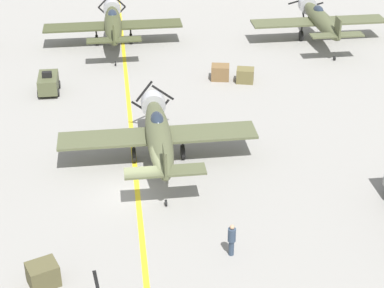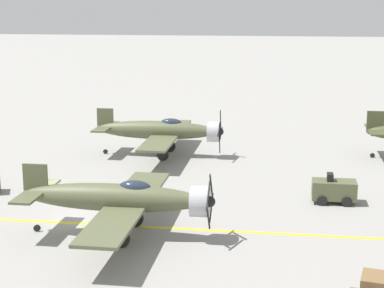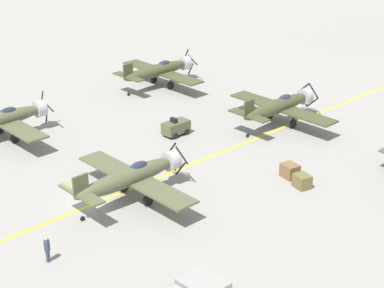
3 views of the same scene
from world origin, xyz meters
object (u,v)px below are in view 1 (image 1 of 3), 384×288
airplane_mid_center (158,134)px  ground_crew_walking (232,239)px  airplane_far_right (320,19)px  supply_crate_outboard (220,72)px  supply_crate_by_tanker (43,274)px  supply_crate_mid_lane (245,75)px  airplane_far_center (113,24)px  tow_tractor (48,83)px

airplane_mid_center → ground_crew_walking: airplane_mid_center is taller
airplane_far_right → supply_crate_outboard: 12.45m
airplane_mid_center → supply_crate_outboard: (5.79, 11.90, -1.44)m
ground_crew_walking → supply_crate_by_tanker: bearing=-173.9°
airplane_mid_center → supply_crate_mid_lane: (7.62, 11.15, -1.47)m
airplane_mid_center → supply_crate_by_tanker: airplane_mid_center is taller
airplane_far_center → ground_crew_walking: size_ratio=6.63×
airplane_far_right → ground_crew_walking: airplane_far_right is taller
ground_crew_walking → airplane_mid_center: bearing=107.1°
supply_crate_mid_lane → supply_crate_outboard: supply_crate_outboard is taller
airplane_far_center → supply_crate_outboard: size_ratio=8.70×
tow_tractor → supply_crate_outboard: bearing=3.4°
tow_tractor → supply_crate_outboard: 13.14m
supply_crate_mid_lane → airplane_far_right: bearing=43.6°
airplane_mid_center → supply_crate_mid_lane: bearing=71.5°
supply_crate_mid_lane → airplane_mid_center: bearing=-124.3°
airplane_mid_center → tow_tractor: (-7.33, 11.12, -1.22)m
airplane_far_right → airplane_mid_center: bearing=-135.2°
tow_tractor → ground_crew_walking: ground_crew_walking is taller
supply_crate_by_tanker → supply_crate_mid_lane: supply_crate_by_tanker is taller
supply_crate_by_tanker → supply_crate_mid_lane: 25.37m
supply_crate_outboard → supply_crate_by_tanker: bearing=-118.6°
airplane_mid_center → airplane_far_right: size_ratio=1.00×
tow_tractor → supply_crate_outboard: (13.12, 0.78, -0.22)m
tow_tractor → supply_crate_by_tanker: bearing=-87.0°
ground_crew_walking → tow_tractor: bearing=116.6°
airplane_far_center → supply_crate_outboard: 11.68m
airplane_mid_center → supply_crate_mid_lane: airplane_mid_center is taller
supply_crate_mid_lane → supply_crate_outboard: (-1.82, 0.75, 0.03)m
tow_tractor → ground_crew_walking: bearing=-63.4°
supply_crate_by_tanker → supply_crate_outboard: bearing=61.4°
airplane_mid_center → airplane_far_center: bearing=112.3°
airplane_far_center → tow_tractor: 10.49m
airplane_mid_center → supply_crate_outboard: size_ratio=8.70×
airplane_mid_center → supply_crate_outboard: 13.31m
airplane_far_center → airplane_mid_center: bearing=-72.8°
supply_crate_outboard → tow_tractor: bearing=-176.6°
airplane_far_center → supply_crate_by_tanker: bearing=-86.6°
ground_crew_walking → airplane_far_right: bearing=65.1°
airplane_far_center → supply_crate_by_tanker: size_ratio=8.77×
airplane_far_right → supply_crate_outboard: bearing=-150.2°
tow_tractor → supply_crate_outboard: tow_tractor is taller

